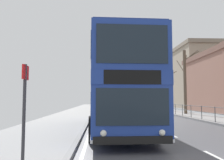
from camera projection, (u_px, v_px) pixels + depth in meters
name	position (u px, v px, depth m)	size (l,w,h in m)	color
double_decker_bus_main	(116.00, 88.00, 12.61)	(2.99, 10.64, 4.33)	navy
bus_stop_sign_near	(24.00, 101.00, 5.88)	(0.08, 0.44, 2.42)	#2D2D33
bare_tree_far_00	(163.00, 89.00, 33.90)	(2.18, 2.62, 5.74)	#4C3D2D
bare_tree_far_01	(151.00, 91.00, 41.30)	(2.66, 2.86, 6.12)	brown
bare_tree_far_02	(185.00, 80.00, 26.29)	(2.02, 2.51, 6.97)	brown
background_building_01	(204.00, 78.00, 49.54)	(12.46, 16.59, 12.29)	gray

